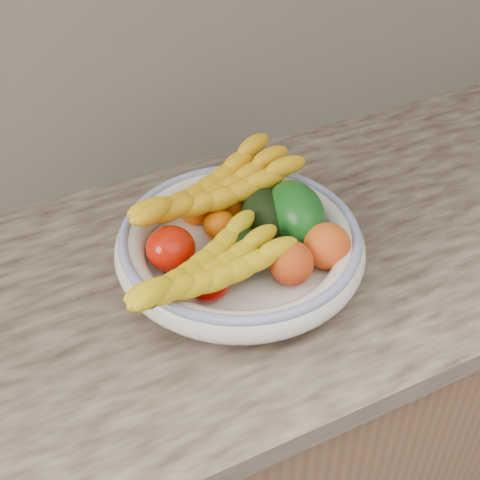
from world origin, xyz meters
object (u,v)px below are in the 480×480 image
banana_bunch_back (214,195)px  fruit_bowl (240,246)px  green_mango (296,213)px  banana_bunch_front (208,274)px

banana_bunch_back → fruit_bowl: bearing=-101.4°
green_mango → fruit_bowl: bearing=-172.8°
fruit_bowl → green_mango: bearing=2.0°
fruit_bowl → banana_bunch_back: bearing=91.6°
green_mango → banana_bunch_back: 0.13m
banana_bunch_front → green_mango: bearing=4.2°
fruit_bowl → green_mango: size_ratio=3.02×
fruit_bowl → banana_bunch_front: 0.12m
banana_bunch_back → banana_bunch_front: 0.18m
fruit_bowl → banana_bunch_front: banana_bunch_front is taller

